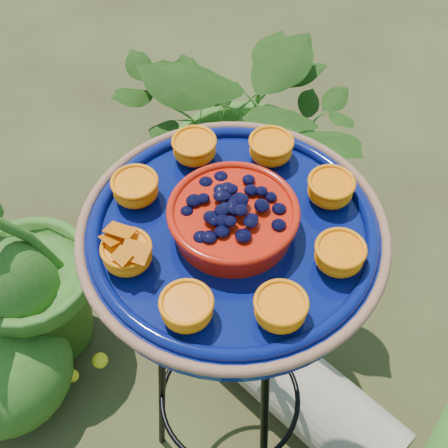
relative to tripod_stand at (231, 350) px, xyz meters
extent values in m
plane|color=#322716|center=(-0.10, 0.00, -0.60)|extent=(20.00, 20.00, 0.00)
torus|color=black|center=(0.00, 0.00, 0.38)|extent=(0.37, 0.37, 0.02)
torus|color=black|center=(0.00, 0.00, -0.26)|extent=(0.47, 0.47, 0.01)
cylinder|color=black|center=(-0.07, 0.15, -0.11)|extent=(0.05, 0.09, 0.97)
cylinder|color=black|center=(-0.09, -0.13, -0.11)|extent=(0.07, 0.09, 0.97)
cylinder|color=black|center=(0.16, -0.02, -0.11)|extent=(0.10, 0.03, 0.97)
cylinder|color=#070F52|center=(0.00, 0.00, 0.41)|extent=(0.66, 0.66, 0.04)
torus|color=#985A44|center=(0.00, 0.00, 0.43)|extent=(0.52, 0.52, 0.02)
torus|color=#070F52|center=(0.00, 0.00, 0.44)|extent=(0.48, 0.48, 0.02)
cylinder|color=#BC1607|center=(0.00, 0.00, 0.46)|extent=(0.26, 0.26, 0.05)
torus|color=#BC1607|center=(0.00, 0.00, 0.48)|extent=(0.21, 0.21, 0.01)
ellipsoid|color=black|center=(0.00, 0.00, 0.49)|extent=(0.17, 0.17, 0.04)
ellipsoid|color=orange|center=(0.15, 0.10, 0.45)|extent=(0.08, 0.08, 0.04)
cylinder|color=orange|center=(0.15, 0.10, 0.47)|extent=(0.07, 0.07, 0.01)
ellipsoid|color=orange|center=(0.03, 0.18, 0.45)|extent=(0.08, 0.08, 0.04)
cylinder|color=orange|center=(0.03, 0.18, 0.47)|extent=(0.07, 0.07, 0.01)
ellipsoid|color=orange|center=(-0.10, 0.15, 0.45)|extent=(0.08, 0.08, 0.04)
cylinder|color=orange|center=(-0.10, 0.15, 0.47)|extent=(0.07, 0.07, 0.01)
ellipsoid|color=orange|center=(-0.18, 0.03, 0.45)|extent=(0.08, 0.08, 0.04)
cylinder|color=orange|center=(-0.18, 0.03, 0.47)|extent=(0.07, 0.07, 0.01)
ellipsoid|color=orange|center=(-0.15, -0.10, 0.45)|extent=(0.08, 0.08, 0.04)
cylinder|color=orange|center=(-0.15, -0.10, 0.47)|extent=(0.07, 0.07, 0.01)
ellipsoid|color=orange|center=(-0.03, -0.18, 0.45)|extent=(0.08, 0.08, 0.04)
cylinder|color=orange|center=(-0.03, -0.18, 0.47)|extent=(0.07, 0.07, 0.01)
ellipsoid|color=orange|center=(0.10, -0.15, 0.45)|extent=(0.08, 0.08, 0.04)
cylinder|color=orange|center=(0.10, -0.15, 0.47)|extent=(0.07, 0.07, 0.01)
ellipsoid|color=orange|center=(0.18, -0.03, 0.45)|extent=(0.08, 0.08, 0.04)
cylinder|color=orange|center=(0.18, -0.03, 0.47)|extent=(0.07, 0.07, 0.01)
cylinder|color=black|center=(-0.03, -0.18, 0.48)|extent=(0.03, 0.03, 0.00)
cube|color=orange|center=(-0.06, -0.17, 0.49)|extent=(0.05, 0.05, 0.01)
cube|color=orange|center=(-0.01, -0.17, 0.49)|extent=(0.05, 0.05, 0.01)
cylinder|color=tan|center=(0.01, 0.24, -0.49)|extent=(0.69, 0.36, 0.22)
imported|color=#285115|center=(-0.63, 0.53, -0.15)|extent=(0.98, 0.91, 0.90)
imported|color=#285115|center=(-0.61, -0.33, -0.16)|extent=(0.47, 0.54, 0.88)
camera|label=1|loc=(0.52, -0.36, 1.25)|focal=50.00mm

